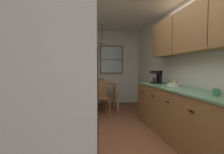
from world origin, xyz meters
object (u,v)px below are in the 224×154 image
object	(u,v)px
storage_canister	(58,86)
coffee_maker	(157,77)
dining_chair_far	(98,90)
fruit_bowl	(174,84)
trash_bin	(82,102)
dining_chair_near	(101,95)
stove_range	(53,136)
refrigerator	(44,117)
table_serving_bowl	(104,83)
dining_table	(102,89)
microwave_over_range	(41,29)
mug_by_coffeemaker	(217,92)

from	to	relation	value
storage_canister	coffee_maker	size ratio (longest dim) A/B	0.72
dining_chair_far	fruit_bowl	distance (m)	3.07
trash_bin	storage_canister	world-z (taller)	storage_canister
dining_chair_near	storage_canister	bearing A→B (deg)	-109.71
stove_range	trash_bin	xyz separation A→B (m)	(0.29, 2.61, -0.12)
storage_canister	refrigerator	bearing A→B (deg)	-86.75
table_serving_bowl	dining_table	bearing A→B (deg)	-120.41
storage_canister	fruit_bowl	world-z (taller)	storage_canister
refrigerator	microwave_over_range	bearing A→B (deg)	103.69
microwave_over_range	coffee_maker	size ratio (longest dim) A/B	2.12
fruit_bowl	table_serving_bowl	world-z (taller)	fruit_bowl
dining_chair_far	table_serving_bowl	distance (m)	0.57
stove_range	dining_chair_near	xyz separation A→B (m)	(0.80, 2.70, 0.03)
refrigerator	mug_by_coffeemaker	bearing A→B (deg)	16.73
refrigerator	dining_chair_far	bearing A→B (deg)	80.59
dining_chair_far	mug_by_coffeemaker	xyz separation A→B (m)	(1.13, -3.98, 0.45)
trash_bin	fruit_bowl	distance (m)	2.41
storage_canister	table_serving_bowl	world-z (taller)	storage_canister
storage_canister	coffee_maker	distance (m)	2.35
trash_bin	microwave_over_range	bearing A→B (deg)	-98.89
dining_chair_near	fruit_bowl	world-z (taller)	fruit_bowl
dining_chair_near	table_serving_bowl	size ratio (longest dim) A/B	4.32
trash_bin	storage_canister	size ratio (longest dim) A/B	3.42
fruit_bowl	microwave_over_range	bearing A→B (deg)	-154.02
microwave_over_range	trash_bin	distance (m)	2.95
dining_chair_near	fruit_bowl	xyz separation A→B (m)	(1.23, -1.65, 0.44)
microwave_over_range	dining_table	xyz separation A→B (m)	(1.02, 3.27, -1.04)
fruit_bowl	coffee_maker	bearing A→B (deg)	93.90
stove_range	mug_by_coffeemaker	distance (m)	2.01
stove_range	table_serving_bowl	xyz separation A→B (m)	(0.96, 3.36, 0.31)
dining_table	mug_by_coffeemaker	bearing A→B (deg)	-72.95
coffee_maker	fruit_bowl	bearing A→B (deg)	-86.10
dining_table	trash_bin	distance (m)	0.94
coffee_maker	table_serving_bowl	world-z (taller)	coffee_maker
stove_range	dining_chair_near	bearing A→B (deg)	73.45
fruit_bowl	dining_chair_near	bearing A→B (deg)	126.58
stove_range	dining_chair_far	size ratio (longest dim) A/B	1.22
dining_chair_near	table_serving_bowl	bearing A→B (deg)	76.81
refrigerator	trash_bin	bearing A→B (deg)	85.96
storage_canister	fruit_bowl	bearing A→B (deg)	16.41
microwave_over_range	dining_chair_far	world-z (taller)	microwave_over_range
mug_by_coffeemaker	microwave_over_range	bearing A→B (deg)	175.96
mug_by_coffeemaker	fruit_bowl	xyz separation A→B (m)	(0.08, 1.19, -0.01)
stove_range	dining_chair_near	distance (m)	2.81
dining_chair_near	fruit_bowl	size ratio (longest dim) A/B	3.85
dining_table	fruit_bowl	size ratio (longest dim) A/B	3.85
dining_chair_near	mug_by_coffeemaker	bearing A→B (deg)	-68.03
dining_chair_far	coffee_maker	world-z (taller)	coffee_maker
coffee_maker	microwave_over_range	bearing A→B (deg)	-140.96
trash_bin	mug_by_coffeemaker	size ratio (longest dim) A/B	5.81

